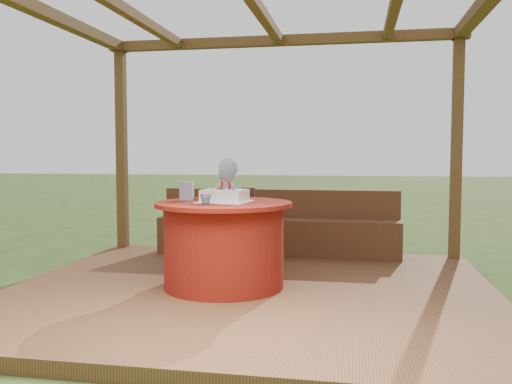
# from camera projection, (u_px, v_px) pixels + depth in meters

# --- Properties ---
(ground) EXTENTS (60.00, 60.00, 0.00)m
(ground) POSITION_uv_depth(u_px,v_px,m) (251.00, 300.00, 5.09)
(ground) COLOR #2F4B19
(ground) RESTS_ON ground
(deck) EXTENTS (4.50, 4.00, 0.12)m
(deck) POSITION_uv_depth(u_px,v_px,m) (251.00, 293.00, 5.09)
(deck) COLOR brown
(deck) RESTS_ON ground
(pergola) EXTENTS (4.50, 4.00, 2.72)m
(pergola) POSITION_uv_depth(u_px,v_px,m) (251.00, 40.00, 4.92)
(pergola) COLOR brown
(pergola) RESTS_ON deck
(bench) EXTENTS (3.00, 0.42, 0.80)m
(bench) POSITION_uv_depth(u_px,v_px,m) (278.00, 233.00, 6.75)
(bench) COLOR brown
(bench) RESTS_ON deck
(table) EXTENTS (1.28, 1.28, 0.80)m
(table) POSITION_uv_depth(u_px,v_px,m) (224.00, 244.00, 5.07)
(table) COLOR maroon
(table) RESTS_ON deck
(chair) EXTENTS (0.47, 0.47, 0.87)m
(chair) POSITION_uv_depth(u_px,v_px,m) (233.00, 223.00, 6.09)
(chair) COLOR #3E2513
(chair) RESTS_ON deck
(elderly_woman) EXTENTS (0.50, 0.42, 1.21)m
(elderly_woman) POSITION_uv_depth(u_px,v_px,m) (229.00, 212.00, 5.93)
(elderly_woman) COLOR #A1C9EE
(elderly_woman) RESTS_ON deck
(birthday_cake) EXTENTS (0.49, 0.49, 0.19)m
(birthday_cake) POSITION_uv_depth(u_px,v_px,m) (225.00, 196.00, 5.02)
(birthday_cake) COLOR white
(birthday_cake) RESTS_ON table
(gift_bag) EXTENTS (0.13, 0.09, 0.18)m
(gift_bag) POSITION_uv_depth(u_px,v_px,m) (187.00, 191.00, 5.23)
(gift_bag) COLOR #DF90CD
(gift_bag) RESTS_ON table
(drinking_glass) EXTENTS (0.13, 0.13, 0.09)m
(drinking_glass) POSITION_uv_depth(u_px,v_px,m) (206.00, 200.00, 4.77)
(drinking_glass) COLOR white
(drinking_glass) RESTS_ON table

